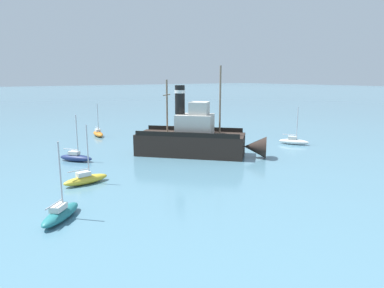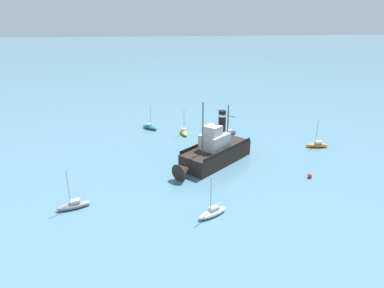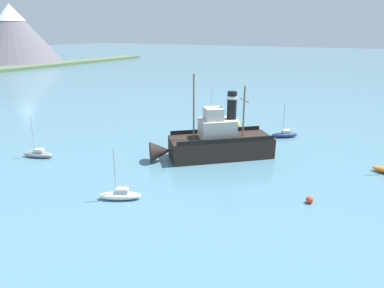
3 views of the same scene
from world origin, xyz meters
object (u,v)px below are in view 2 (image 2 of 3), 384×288
object	(u,v)px
sailboat_yellow	(184,132)
old_tugboat	(214,152)
sailboat_navy	(229,133)
mooring_buoy	(310,176)
sailboat_grey	(74,205)
sailboat_orange	(317,145)
sailboat_teal	(150,127)
sailboat_white	(213,212)

from	to	relation	value
sailboat_yellow	old_tugboat	bearing A→B (deg)	-167.23
sailboat_navy	mooring_buoy	world-z (taller)	sailboat_navy
sailboat_grey	mooring_buoy	world-z (taller)	sailboat_grey
sailboat_orange	sailboat_teal	bearing A→B (deg)	64.60
old_tugboat	sailboat_teal	world-z (taller)	old_tugboat
sailboat_grey	sailboat_orange	distance (m)	39.68
sailboat_grey	sailboat_yellow	xyz separation A→B (m)	(24.27, -15.24, 0.00)
sailboat_teal	sailboat_orange	distance (m)	30.75
sailboat_teal	old_tugboat	bearing A→B (deg)	-151.93
sailboat_teal	sailboat_yellow	world-z (taller)	same
sailboat_yellow	sailboat_grey	bearing A→B (deg)	147.87
sailboat_grey	sailboat_teal	bearing A→B (deg)	-17.83
old_tugboat	sailboat_navy	world-z (taller)	old_tugboat
sailboat_white	sailboat_yellow	distance (m)	27.76
sailboat_white	mooring_buoy	bearing A→B (deg)	-63.05
sailboat_yellow	sailboat_orange	xyz separation A→B (m)	(-9.42, -21.55, 0.00)
sailboat_white	sailboat_teal	distance (m)	32.22
old_tugboat	sailboat_grey	bearing A→B (deg)	119.83
sailboat_yellow	mooring_buoy	world-z (taller)	sailboat_yellow
sailboat_white	sailboat_yellow	world-z (taller)	same
sailboat_teal	sailboat_yellow	distance (m)	7.28
sailboat_grey	sailboat_yellow	bearing A→B (deg)	-32.13
sailboat_teal	sailboat_navy	distance (m)	15.47
sailboat_white	sailboat_orange	xyz separation A→B (m)	(18.34, -21.15, 0.00)
sailboat_yellow	mooring_buoy	bearing A→B (deg)	-142.80
sailboat_yellow	mooring_buoy	size ratio (longest dim) A/B	7.81
old_tugboat	mooring_buoy	bearing A→B (deg)	-117.80
sailboat_orange	sailboat_white	bearing A→B (deg)	130.92
sailboat_grey	sailboat_navy	xyz separation A→B (m)	(22.45, -23.44, 0.00)
sailboat_grey	sailboat_orange	xyz separation A→B (m)	(14.85, -36.80, 0.00)
sailboat_orange	mooring_buoy	distance (m)	12.43
sailboat_white	sailboat_teal	size ratio (longest dim) A/B	1.00
sailboat_orange	mooring_buoy	size ratio (longest dim) A/B	7.81
old_tugboat	sailboat_white	world-z (taller)	old_tugboat
sailboat_teal	sailboat_yellow	size ratio (longest dim) A/B	1.00
sailboat_teal	sailboat_orange	xyz separation A→B (m)	(-13.19, -27.78, 0.00)
sailboat_navy	sailboat_yellow	bearing A→B (deg)	77.50
sailboat_teal	sailboat_navy	bearing A→B (deg)	-111.18
sailboat_grey	sailboat_yellow	size ratio (longest dim) A/B	1.00
sailboat_teal	mooring_buoy	world-z (taller)	sailboat_teal
old_tugboat	sailboat_orange	distance (m)	18.99
sailboat_yellow	sailboat_navy	world-z (taller)	same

